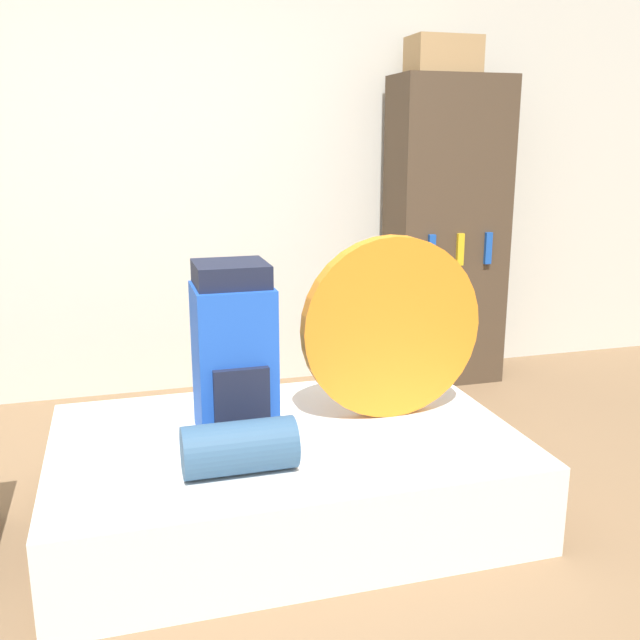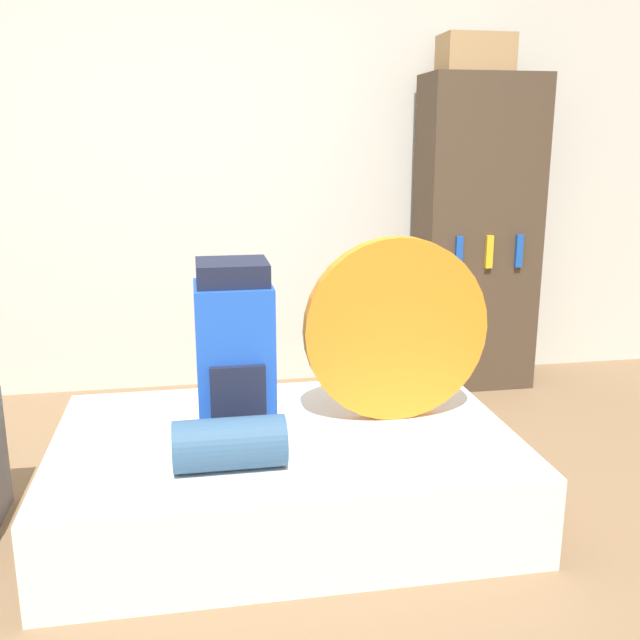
% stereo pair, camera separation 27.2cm
% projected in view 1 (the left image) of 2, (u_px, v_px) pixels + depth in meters
% --- Properties ---
extents(ground_plane, '(16.00, 16.00, 0.00)m').
position_uv_depth(ground_plane, '(274.00, 579.00, 2.45)').
color(ground_plane, '#846647').
extents(wall_back, '(8.00, 0.05, 2.60)m').
position_uv_depth(wall_back, '(192.00, 170.00, 4.08)').
color(wall_back, silver).
rests_on(wall_back, ground_plane).
extents(bed, '(1.79, 1.15, 0.35)m').
position_uv_depth(bed, '(286.00, 474.00, 2.84)').
color(bed, white).
rests_on(bed, ground_plane).
extents(backpack, '(0.29, 0.33, 0.67)m').
position_uv_depth(backpack, '(234.00, 352.00, 2.73)').
color(backpack, blue).
rests_on(backpack, bed).
extents(tent_bag, '(0.75, 0.07, 0.75)m').
position_uv_depth(tent_bag, '(391.00, 328.00, 2.90)').
color(tent_bag, orange).
rests_on(tent_bag, bed).
extents(sleeping_roll, '(0.39, 0.18, 0.18)m').
position_uv_depth(sleeping_roll, '(239.00, 447.00, 2.45)').
color(sleeping_roll, '#33567A').
rests_on(sleeping_roll, bed).
extents(bookshelf, '(0.68, 0.40, 1.83)m').
position_uv_depth(bookshelf, '(446.00, 234.00, 4.31)').
color(bookshelf, '#473828').
rests_on(bookshelf, ground_plane).
extents(cardboard_box, '(0.39, 0.25, 0.21)m').
position_uv_depth(cardboard_box, '(443.00, 55.00, 4.04)').
color(cardboard_box, '#A88456').
rests_on(cardboard_box, bookshelf).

